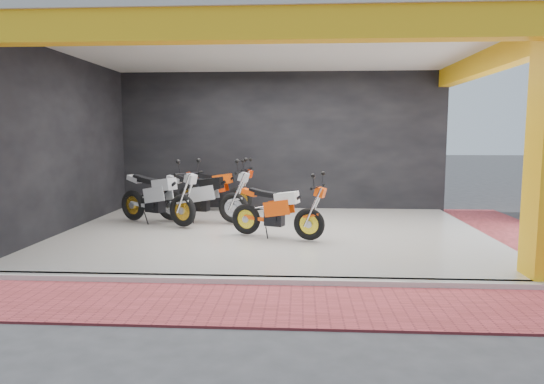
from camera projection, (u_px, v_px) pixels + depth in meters
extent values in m
plane|color=#2D2D30|center=(265.00, 264.00, 7.36)|extent=(80.00, 80.00, 0.00)
cube|color=white|center=(273.00, 234.00, 9.34)|extent=(8.00, 6.00, 0.10)
cube|color=beige|center=(273.00, 45.00, 8.92)|extent=(8.40, 6.40, 0.20)
cube|color=black|center=(280.00, 143.00, 12.21)|extent=(8.20, 0.20, 3.50)
cube|color=black|center=(62.00, 145.00, 9.38)|extent=(0.20, 6.20, 3.50)
cube|color=yellow|center=(259.00, 25.00, 5.98)|extent=(8.40, 0.30, 0.40)
cube|color=yellow|center=(494.00, 59.00, 8.72)|extent=(0.30, 6.40, 0.40)
cube|color=white|center=(260.00, 281.00, 6.34)|extent=(8.00, 0.20, 0.10)
cube|color=#9C3339|center=(254.00, 304.00, 5.58)|extent=(9.00, 1.40, 0.03)
cube|color=#9C3339|center=(529.00, 239.00, 9.06)|extent=(1.40, 7.00, 0.03)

